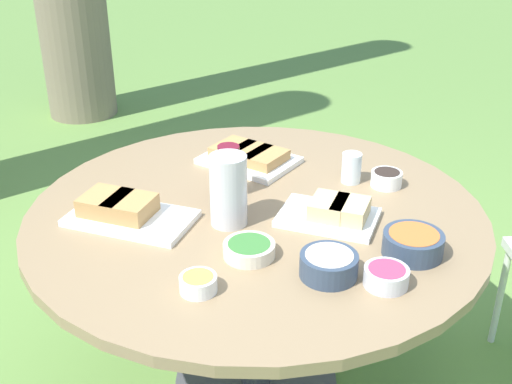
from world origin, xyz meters
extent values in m
plane|color=#668E42|center=(0.00, 0.00, 0.00)|extent=(40.00, 40.00, 0.00)
cylinder|color=#4C4C51|center=(0.00, 0.00, 0.01)|extent=(0.59, 0.59, 0.02)
cylinder|color=#4C4C51|center=(0.00, 0.00, 0.35)|extent=(0.11, 0.11, 0.67)
cylinder|color=#8C7251|center=(0.00, 0.00, 0.70)|extent=(1.44, 1.44, 0.03)
cylinder|color=silver|center=(0.51, -0.82, 0.22)|extent=(0.03, 0.03, 0.43)
cylinder|color=silver|center=(-0.11, 0.05, 0.83)|extent=(0.11, 0.11, 0.22)
cone|color=silver|center=(-0.06, 0.05, 0.92)|extent=(0.03, 0.03, 0.03)
cylinder|color=silver|center=(0.07, 0.11, 0.72)|extent=(0.06, 0.06, 0.01)
cylinder|color=silver|center=(0.07, 0.11, 0.77)|extent=(0.01, 0.01, 0.08)
cylinder|color=maroon|center=(0.07, 0.11, 0.85)|extent=(0.07, 0.07, 0.09)
cube|color=white|center=(-0.19, 0.34, 0.73)|extent=(0.22, 0.38, 0.02)
cube|color=#B2844C|center=(-0.19, 0.42, 0.77)|extent=(0.14, 0.13, 0.06)
cube|color=#B2844C|center=(-0.19, 0.34, 0.77)|extent=(0.14, 0.13, 0.06)
cube|color=white|center=(0.33, 0.14, 0.73)|extent=(0.32, 0.38, 0.02)
cube|color=#B2844C|center=(0.35, 0.21, 0.76)|extent=(0.18, 0.15, 0.04)
cube|color=#B2844C|center=(0.33, 0.14, 0.76)|extent=(0.18, 0.15, 0.04)
cube|color=#B2844C|center=(0.31, 0.07, 0.76)|extent=(0.18, 0.15, 0.04)
cube|color=white|center=(0.00, -0.23, 0.73)|extent=(0.21, 0.30, 0.02)
cube|color=#E0C184|center=(0.00, -0.30, 0.77)|extent=(0.13, 0.11, 0.05)
cube|color=#E0C184|center=(0.00, -0.23, 0.77)|extent=(0.13, 0.11, 0.05)
cylinder|color=white|center=(-0.46, 0.00, 0.74)|extent=(0.10, 0.10, 0.04)
cylinder|color=#E0C147|center=(-0.46, 0.00, 0.75)|extent=(0.08, 0.08, 0.02)
cylinder|color=beige|center=(-0.27, -0.07, 0.74)|extent=(0.14, 0.14, 0.04)
cylinder|color=#387533|center=(-0.27, -0.07, 0.75)|extent=(0.12, 0.12, 0.02)
cylinder|color=white|center=(0.30, -0.37, 0.75)|extent=(0.10, 0.10, 0.05)
cylinder|color=#2D231E|center=(0.30, -0.37, 0.76)|extent=(0.09, 0.09, 0.02)
cylinder|color=silver|center=(-0.29, -0.45, 0.74)|extent=(0.12, 0.12, 0.05)
cylinder|color=#D6385B|center=(-0.29, -0.45, 0.76)|extent=(0.10, 0.10, 0.02)
cylinder|color=#334256|center=(-0.29, -0.30, 0.75)|extent=(0.15, 0.15, 0.06)
cylinder|color=silver|center=(-0.29, -0.30, 0.77)|extent=(0.13, 0.13, 0.03)
cylinder|color=#334256|center=(-0.11, -0.50, 0.75)|extent=(0.17, 0.17, 0.06)
cylinder|color=#CC662D|center=(-0.11, -0.50, 0.77)|extent=(0.14, 0.14, 0.03)
cylinder|color=silver|center=(0.29, -0.25, 0.77)|extent=(0.07, 0.07, 0.10)
camera|label=1|loc=(-1.69, -0.56, 1.68)|focal=45.00mm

